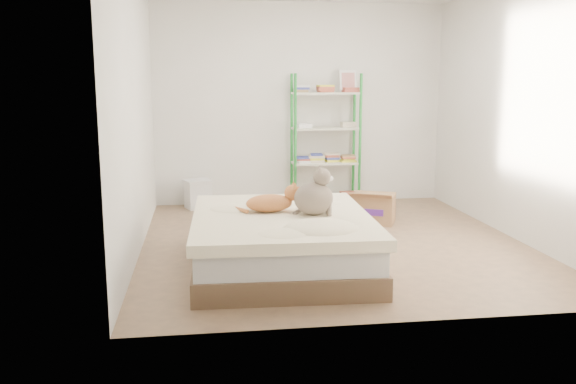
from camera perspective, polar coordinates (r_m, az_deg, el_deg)
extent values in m
cube|color=#9A7A57|center=(6.22, 4.18, -4.68)|extent=(3.80, 4.20, 0.01)
cube|color=silver|center=(8.08, 1.13, 8.19)|extent=(3.80, 0.01, 2.60)
cube|color=silver|center=(3.99, 10.82, 5.59)|extent=(3.80, 0.01, 2.60)
cube|color=silver|center=(5.91, -14.11, 7.01)|extent=(0.01, 4.20, 2.60)
cube|color=silver|center=(6.68, 20.59, 7.03)|extent=(0.01, 4.20, 2.60)
cube|color=brown|center=(5.35, -0.61, -6.17)|extent=(1.55, 1.91, 0.19)
cube|color=silver|center=(5.30, -0.62, -4.16)|extent=(1.50, 1.85, 0.20)
cube|color=#F7F0C6|center=(5.26, -0.62, -2.60)|extent=(1.58, 1.94, 0.09)
cylinder|color=green|center=(7.72, 0.69, 4.73)|extent=(0.04, 0.04, 1.70)
cylinder|color=green|center=(8.03, 0.34, 4.96)|extent=(0.04, 0.04, 1.70)
cylinder|color=green|center=(7.89, 6.75, 4.78)|extent=(0.04, 0.04, 1.70)
cylinder|color=green|center=(8.19, 6.19, 5.01)|extent=(0.04, 0.04, 1.70)
cube|color=beige|center=(8.05, 3.46, -0.44)|extent=(0.86, 0.34, 0.02)
cube|color=beige|center=(7.98, 3.50, 2.74)|extent=(0.86, 0.34, 0.02)
cube|color=beige|center=(7.93, 3.53, 5.96)|extent=(0.86, 0.34, 0.02)
cube|color=beige|center=(7.91, 3.57, 9.21)|extent=(0.86, 0.34, 0.02)
cube|color=#BD593F|center=(7.99, 1.36, -0.09)|extent=(0.20, 0.16, 0.09)
cube|color=#BD593F|center=(8.11, 5.54, 0.02)|extent=(0.20, 0.16, 0.09)
cube|color=#BD593F|center=(7.92, 1.37, 3.11)|extent=(0.20, 0.16, 0.09)
cube|color=#BD593F|center=(7.95, 2.79, 3.14)|extent=(0.20, 0.16, 0.09)
cube|color=#BD593F|center=(7.99, 4.20, 3.16)|extent=(0.20, 0.16, 0.09)
cube|color=#BD593F|center=(8.04, 5.60, 3.18)|extent=(0.20, 0.16, 0.09)
cube|color=#BD593F|center=(7.87, 1.38, 6.36)|extent=(0.20, 0.16, 0.09)
cube|color=#BD593F|center=(7.99, 5.66, 6.38)|extent=(0.20, 0.16, 0.09)
cube|color=#BD593F|center=(7.85, 1.40, 9.64)|extent=(0.20, 0.16, 0.09)
cube|color=#BD593F|center=(7.91, 3.57, 9.63)|extent=(0.20, 0.16, 0.09)
cube|color=#BD593F|center=(7.97, 5.72, 9.60)|extent=(0.20, 0.16, 0.09)
cube|color=white|center=(8.02, 5.64, 10.29)|extent=(0.22, 0.07, 0.28)
cube|color=red|center=(8.01, 5.66, 10.29)|extent=(0.17, 0.05, 0.22)
cube|color=tan|center=(7.07, 7.96, -1.52)|extent=(0.59, 0.54, 0.33)
cube|color=#54239D|center=(6.93, 9.00, -1.85)|extent=(0.27, 0.13, 0.07)
cube|color=tan|center=(6.87, 8.39, -0.45)|extent=(0.49, 0.33, 0.11)
cube|color=white|center=(7.85, -8.42, -0.29)|extent=(0.36, 0.34, 0.34)
cube|color=white|center=(7.82, -8.46, 1.04)|extent=(0.40, 0.38, 0.03)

